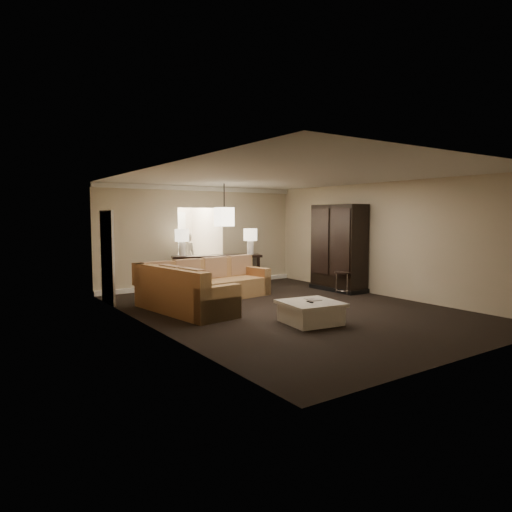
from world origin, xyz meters
TOP-DOWN VIEW (x-y plane):
  - ground at (0.00, 0.00)m, footprint 8.00×8.00m
  - wall_back at (0.00, 4.00)m, footprint 6.00×0.04m
  - wall_front at (0.00, -4.00)m, footprint 6.00×0.04m
  - wall_left at (-3.00, 0.00)m, footprint 0.04×8.00m
  - wall_right at (3.00, 0.00)m, footprint 0.04×8.00m
  - ceiling at (0.00, 0.00)m, footprint 6.00×8.00m
  - crown_molding at (0.00, 3.95)m, footprint 6.00×0.10m
  - baseboard at (0.00, 3.95)m, footprint 6.00×0.10m
  - side_door at (-2.97, 2.80)m, footprint 0.05×0.90m
  - foyer at (0.00, 5.34)m, footprint 1.44×2.02m
  - sectional_sofa at (-1.25, 1.53)m, footprint 3.35×2.90m
  - coffee_table at (-0.45, -1.20)m, footprint 1.13×1.13m
  - console_table at (0.06, 3.20)m, footprint 2.43×1.33m
  - armoire at (2.63, 1.24)m, footprint 0.68×1.58m
  - drink_table at (2.31, 0.72)m, footprint 0.46×0.46m
  - table_lamp_left at (-0.81, 3.51)m, footprint 0.37×0.37m
  - table_lamp_right at (0.93, 2.89)m, footprint 0.37×0.37m
  - pendant_light at (0.00, 2.70)m, footprint 0.38×0.38m
  - person at (-0.16, 4.61)m, footprint 0.65×0.49m

SIDE VIEW (x-z plane):
  - ground at x=0.00m, z-range 0.00..0.00m
  - baseboard at x=0.00m, z-range 0.00..0.12m
  - coffee_table at x=-0.45m, z-range 0.00..0.42m
  - sectional_sofa at x=-1.25m, z-range -0.10..0.87m
  - drink_table at x=2.31m, z-range 0.12..0.70m
  - console_table at x=0.06m, z-range 0.09..1.01m
  - person at x=-0.16m, z-range 0.00..1.66m
  - side_door at x=-2.97m, z-range 0.00..2.10m
  - armoire at x=2.63m, z-range -0.05..2.22m
  - foyer at x=0.00m, z-range -0.10..2.70m
  - table_lamp_left at x=-0.81m, z-range 1.04..1.75m
  - table_lamp_right at x=0.93m, z-range 1.04..1.75m
  - wall_back at x=0.00m, z-range 0.00..2.80m
  - wall_front at x=0.00m, z-range 0.00..2.80m
  - wall_left at x=-3.00m, z-range 0.00..2.80m
  - wall_right at x=3.00m, z-range 0.00..2.80m
  - pendant_light at x=0.00m, z-range 1.41..2.50m
  - crown_molding at x=0.00m, z-range 2.67..2.79m
  - ceiling at x=0.00m, z-range 2.79..2.81m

